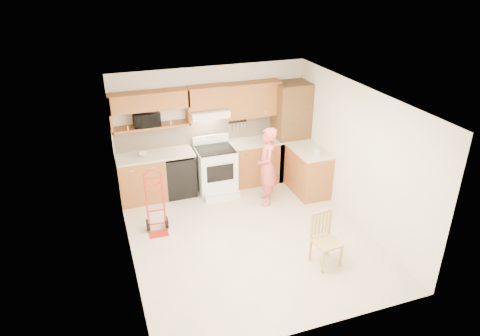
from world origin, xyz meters
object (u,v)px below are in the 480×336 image
microwave (146,119)px  hand_truck (156,205)px  dining_chair (327,240)px  person (267,167)px  range (216,167)px

microwave → hand_truck: size_ratio=0.45×
microwave → dining_chair: 4.04m
hand_truck → dining_chair: hand_truck is taller
hand_truck → dining_chair: (2.34, -1.77, -0.12)m
person → dining_chair: size_ratio=1.79×
microwave → dining_chair: (2.20, -3.18, -1.19)m
microwave → dining_chair: size_ratio=0.57×
person → dining_chair: 2.13m
microwave → hand_truck: (-0.15, -1.41, -1.07)m
microwave → dining_chair: bearing=-55.3°
range → dining_chair: (0.93, -2.84, -0.12)m
microwave → hand_truck: bearing=-95.9°
range → dining_chair: bearing=-71.8°
range → person: (0.79, -0.74, 0.22)m
range → dining_chair: 2.99m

